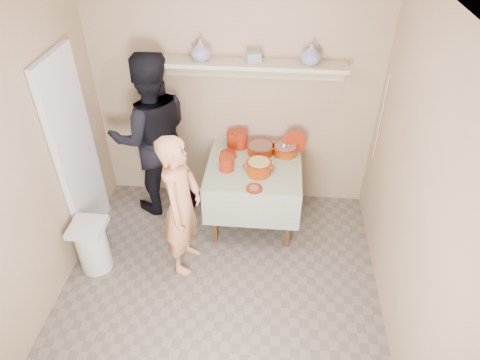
# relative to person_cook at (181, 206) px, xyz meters

# --- Properties ---
(ground) EXTENTS (3.50, 3.50, 0.00)m
(ground) POSITION_rel_person_cook_xyz_m (0.37, -0.58, -0.74)
(ground) COLOR #685D52
(ground) RESTS_ON ground
(tile_panel) EXTENTS (0.06, 0.70, 2.00)m
(tile_panel) POSITION_rel_person_cook_xyz_m (-1.09, 0.37, 0.26)
(tile_panel) COLOR silver
(tile_panel) RESTS_ON ground
(plate_stack_a) EXTENTS (0.14, 0.14, 0.18)m
(plate_stack_a) POSITION_rel_person_cook_xyz_m (0.37, 1.02, 0.11)
(plate_stack_a) COLOR maroon
(plate_stack_a) RESTS_ON serving_table
(plate_stack_b) EXTENTS (0.17, 0.17, 0.20)m
(plate_stack_b) POSITION_rel_person_cook_xyz_m (0.45, 1.01, 0.12)
(plate_stack_b) COLOR maroon
(plate_stack_b) RESTS_ON serving_table
(bowl_stack) EXTENTS (0.16, 0.16, 0.16)m
(bowl_stack) POSITION_rel_person_cook_xyz_m (0.35, 0.59, 0.10)
(bowl_stack) COLOR maroon
(bowl_stack) RESTS_ON serving_table
(empty_bowl) EXTENTS (0.17, 0.17, 0.05)m
(empty_bowl) POSITION_rel_person_cook_xyz_m (0.34, 0.81, 0.05)
(empty_bowl) COLOR maroon
(empty_bowl) RESTS_ON serving_table
(propped_lid) EXTENTS (0.27, 0.11, 0.26)m
(propped_lid) POSITION_rel_person_cook_xyz_m (1.03, 0.98, 0.14)
(propped_lid) COLOR maroon
(propped_lid) RESTS_ON serving_table
(vase_right) EXTENTS (0.20, 0.20, 0.20)m
(vase_right) POSITION_rel_person_cook_xyz_m (1.11, 1.04, 1.08)
(vase_right) COLOR navy
(vase_right) RESTS_ON wall_shelf
(vase_left) EXTENTS (0.28, 0.28, 0.21)m
(vase_left) POSITION_rel_person_cook_xyz_m (0.07, 1.05, 1.08)
(vase_left) COLOR navy
(vase_left) RESTS_ON wall_shelf
(ceramic_box) EXTENTS (0.16, 0.14, 0.10)m
(ceramic_box) POSITION_rel_person_cook_xyz_m (0.57, 1.04, 1.03)
(ceramic_box) COLOR navy
(ceramic_box) RESTS_ON wall_shelf
(person_cook) EXTENTS (0.41, 0.58, 1.48)m
(person_cook) POSITION_rel_person_cook_xyz_m (0.00, 0.00, 0.00)
(person_cook) COLOR tan
(person_cook) RESTS_ON ground
(person_helper) EXTENTS (1.10, 0.99, 1.85)m
(person_helper) POSITION_rel_person_cook_xyz_m (-0.48, 0.88, 0.19)
(person_helper) COLOR black
(person_helper) RESTS_ON ground
(room_shell) EXTENTS (3.04, 3.54, 2.62)m
(room_shell) POSITION_rel_person_cook_xyz_m (0.37, -0.58, 0.87)
(room_shell) COLOR tan
(room_shell) RESTS_ON ground
(serving_table) EXTENTS (0.97, 0.97, 0.76)m
(serving_table) POSITION_rel_person_cook_xyz_m (0.62, 0.70, -0.10)
(serving_table) COLOR #4C2D16
(serving_table) RESTS_ON ground
(cazuela_meat_a) EXTENTS (0.30, 0.30, 0.10)m
(cazuela_meat_a) POSITION_rel_person_cook_xyz_m (0.67, 0.92, 0.08)
(cazuela_meat_a) COLOR #752303
(cazuela_meat_a) RESTS_ON serving_table
(cazuela_meat_b) EXTENTS (0.28, 0.28, 0.10)m
(cazuela_meat_b) POSITION_rel_person_cook_xyz_m (0.94, 0.93, 0.08)
(cazuela_meat_b) COLOR #752303
(cazuela_meat_b) RESTS_ON serving_table
(ladle) EXTENTS (0.08, 0.26, 0.19)m
(ladle) POSITION_rel_person_cook_xyz_m (0.92, 0.91, 0.13)
(ladle) COLOR silver
(ladle) RESTS_ON cazuela_meat_b
(cazuela_rice) EXTENTS (0.33, 0.25, 0.14)m
(cazuela_rice) POSITION_rel_person_cook_xyz_m (0.68, 0.54, 0.11)
(cazuela_rice) COLOR #752303
(cazuela_rice) RESTS_ON serving_table
(front_plate) EXTENTS (0.16, 0.16, 0.03)m
(front_plate) POSITION_rel_person_cook_xyz_m (0.65, 0.28, 0.03)
(front_plate) COLOR maroon
(front_plate) RESTS_ON serving_table
(wall_shelf) EXTENTS (1.80, 0.25, 0.21)m
(wall_shelf) POSITION_rel_person_cook_xyz_m (0.57, 1.07, 0.93)
(wall_shelf) COLOR #BDAF8C
(wall_shelf) RESTS_ON room_shell
(trash_bin) EXTENTS (0.32, 0.32, 0.56)m
(trash_bin) POSITION_rel_person_cook_xyz_m (-0.89, -0.14, -0.46)
(trash_bin) COLOR silver
(trash_bin) RESTS_ON ground
(electrical_cord) EXTENTS (0.01, 0.05, 0.90)m
(electrical_cord) POSITION_rel_person_cook_xyz_m (1.84, 0.90, 0.51)
(electrical_cord) COLOR silver
(electrical_cord) RESTS_ON wall_shelf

